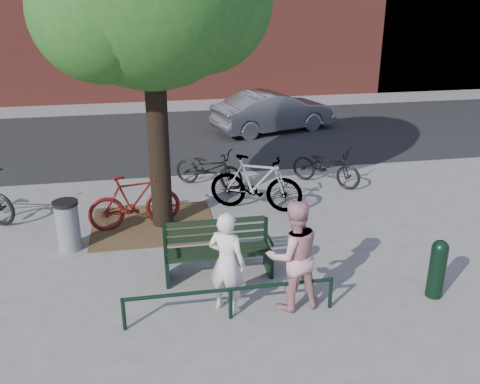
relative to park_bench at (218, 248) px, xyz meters
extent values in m
plane|color=gray|center=(0.00, -0.08, -0.48)|extent=(90.00, 90.00, 0.00)
cube|color=brown|center=(-1.00, 2.12, -0.47)|extent=(2.40, 2.00, 0.02)
cube|color=black|center=(0.00, 8.42, -0.47)|extent=(40.00, 7.00, 0.01)
cube|color=black|center=(-0.84, -0.08, -0.25)|extent=(0.06, 0.52, 0.45)
cube|color=black|center=(-0.84, 0.15, 0.19)|extent=(0.06, 0.06, 0.44)
cylinder|color=black|center=(-0.84, -0.18, 0.15)|extent=(0.04, 0.36, 0.04)
cube|color=black|center=(0.84, -0.08, -0.25)|extent=(0.06, 0.52, 0.45)
cube|color=black|center=(0.84, 0.15, 0.19)|extent=(0.06, 0.06, 0.44)
cylinder|color=black|center=(0.84, -0.18, 0.15)|extent=(0.04, 0.36, 0.04)
cube|color=black|center=(0.00, -0.08, -0.03)|extent=(1.64, 0.46, 0.04)
cube|color=black|center=(0.00, 0.15, 0.26)|extent=(1.64, 0.03, 0.47)
cylinder|color=black|center=(-1.50, -1.28, -0.23)|extent=(0.06, 0.06, 0.50)
cylinder|color=black|center=(0.00, -1.28, -0.23)|extent=(0.06, 0.06, 0.50)
cylinder|color=black|center=(1.50, -1.28, -0.23)|extent=(0.06, 0.06, 0.50)
cylinder|color=black|center=(0.00, -1.28, 0.00)|extent=(3.00, 0.06, 0.06)
cylinder|color=black|center=(-0.80, 2.12, 1.42)|extent=(0.40, 0.40, 3.80)
sphere|color=#205019|center=(0.10, 2.42, 3.72)|extent=(2.60, 2.60, 2.60)
sphere|color=#205019|center=(-1.60, 1.72, 3.62)|extent=(2.40, 2.40, 2.40)
imported|color=silver|center=(-0.01, -1.04, 0.30)|extent=(0.68, 0.63, 1.56)
imported|color=#CB8B8E|center=(0.95, -1.13, 0.37)|extent=(0.89, 0.73, 1.70)
cylinder|color=black|center=(3.19, -1.26, -0.07)|extent=(0.25, 0.25, 0.82)
sphere|color=black|center=(3.19, -1.26, 0.34)|extent=(0.25, 0.25, 0.25)
cylinder|color=gray|center=(-2.51, 1.37, -0.04)|extent=(0.41, 0.41, 0.87)
cylinder|color=black|center=(-2.51, 1.37, 0.42)|extent=(0.45, 0.45, 0.06)
imported|color=#540E0C|center=(-1.33, 2.12, 0.07)|extent=(1.88, 0.85, 1.09)
imported|color=black|center=(0.38, 4.06, -0.02)|extent=(1.78, 1.47, 0.91)
imported|color=gray|center=(1.18, 2.53, 0.12)|extent=(2.03, 1.33, 1.19)
imported|color=black|center=(3.13, 3.69, -0.02)|extent=(1.67, 1.65, 0.92)
imported|color=slate|center=(3.04, 8.63, 0.16)|extent=(4.13, 2.45, 1.29)
camera|label=1|loc=(-1.04, -7.71, 4.07)|focal=40.00mm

